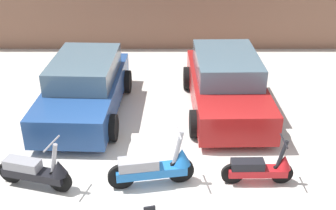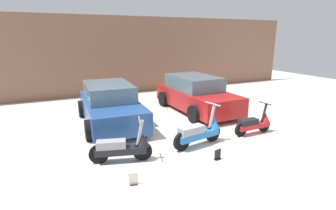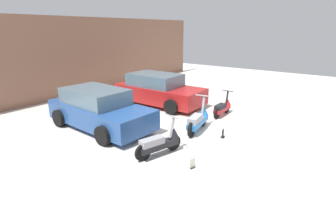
{
  "view_description": "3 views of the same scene",
  "coord_description": "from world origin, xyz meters",
  "px_view_note": "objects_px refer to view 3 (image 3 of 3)",
  "views": [
    {
      "loc": [
        -0.19,
        -5.95,
        4.93
      ],
      "look_at": [
        -0.18,
        2.12,
        0.76
      ],
      "focal_mm": 45.0,
      "sensor_mm": 36.0,
      "label": 1
    },
    {
      "loc": [
        -4.0,
        -5.31,
        2.89
      ],
      "look_at": [
        -0.6,
        2.07,
        0.74
      ],
      "focal_mm": 28.0,
      "sensor_mm": 36.0,
      "label": 2
    },
    {
      "loc": [
        -7.64,
        -3.75,
        3.31
      ],
      "look_at": [
        -0.46,
        1.61,
        0.67
      ],
      "focal_mm": 28.0,
      "sensor_mm": 36.0,
      "label": 3
    }
  ],
  "objects_px": {
    "scooter_front_center": "(223,107)",
    "car_rear_left": "(99,109)",
    "placard_near_left_scooter": "(192,164)",
    "scooter_front_right": "(199,119)",
    "car_rear_center": "(158,90)",
    "scooter_front_left": "(161,142)",
    "placard_near_right_scooter": "(223,134)"
  },
  "relations": [
    {
      "from": "car_rear_center",
      "to": "placard_near_left_scooter",
      "type": "height_order",
      "value": "car_rear_center"
    },
    {
      "from": "scooter_front_left",
      "to": "placard_near_left_scooter",
      "type": "bearing_deg",
      "value": -80.26
    },
    {
      "from": "scooter_front_center",
      "to": "car_rear_left",
      "type": "bearing_deg",
      "value": 141.75
    },
    {
      "from": "placard_near_left_scooter",
      "to": "placard_near_right_scooter",
      "type": "bearing_deg",
      "value": 5.56
    },
    {
      "from": "placard_near_left_scooter",
      "to": "car_rear_center",
      "type": "bearing_deg",
      "value": 47.05
    },
    {
      "from": "scooter_front_right",
      "to": "scooter_front_center",
      "type": "xyz_separation_m",
      "value": [
        1.95,
        0.04,
        -0.07
      ]
    },
    {
      "from": "scooter_front_right",
      "to": "scooter_front_center",
      "type": "height_order",
      "value": "scooter_front_right"
    },
    {
      "from": "car_rear_left",
      "to": "placard_near_left_scooter",
      "type": "xyz_separation_m",
      "value": [
        -0.47,
        -4.02,
        -0.53
      ]
    },
    {
      "from": "scooter_front_left",
      "to": "placard_near_left_scooter",
      "type": "height_order",
      "value": "scooter_front_left"
    },
    {
      "from": "car_rear_left",
      "to": "scooter_front_left",
      "type": "bearing_deg",
      "value": -4.67
    },
    {
      "from": "scooter_front_left",
      "to": "scooter_front_right",
      "type": "height_order",
      "value": "scooter_front_right"
    },
    {
      "from": "car_rear_center",
      "to": "scooter_front_left",
      "type": "bearing_deg",
      "value": -51.59
    },
    {
      "from": "car_rear_left",
      "to": "placard_near_right_scooter",
      "type": "relative_size",
      "value": 15.44
    },
    {
      "from": "car_rear_center",
      "to": "placard_near_left_scooter",
      "type": "relative_size",
      "value": 15.61
    },
    {
      "from": "scooter_front_center",
      "to": "placard_near_right_scooter",
      "type": "height_order",
      "value": "scooter_front_center"
    },
    {
      "from": "scooter_front_left",
      "to": "car_rear_left",
      "type": "relative_size",
      "value": 0.36
    },
    {
      "from": "placard_near_left_scooter",
      "to": "scooter_front_right",
      "type": "bearing_deg",
      "value": 26.91
    },
    {
      "from": "scooter_front_center",
      "to": "car_rear_left",
      "type": "relative_size",
      "value": 0.33
    },
    {
      "from": "scooter_front_right",
      "to": "car_rear_center",
      "type": "bearing_deg",
      "value": 51.45
    },
    {
      "from": "placard_near_left_scooter",
      "to": "car_rear_left",
      "type": "bearing_deg",
      "value": 83.35
    },
    {
      "from": "scooter_front_center",
      "to": "car_rear_center",
      "type": "height_order",
      "value": "car_rear_center"
    },
    {
      "from": "car_rear_left",
      "to": "car_rear_center",
      "type": "height_order",
      "value": "car_rear_center"
    },
    {
      "from": "scooter_front_left",
      "to": "placard_near_right_scooter",
      "type": "bearing_deg",
      "value": -6.93
    },
    {
      "from": "car_rear_center",
      "to": "placard_near_left_scooter",
      "type": "distance_m",
      "value": 5.77
    },
    {
      "from": "scooter_front_left",
      "to": "placard_near_right_scooter",
      "type": "relative_size",
      "value": 5.55
    },
    {
      "from": "scooter_front_left",
      "to": "car_rear_left",
      "type": "distance_m",
      "value": 3.0
    },
    {
      "from": "scooter_front_left",
      "to": "placard_near_right_scooter",
      "type": "distance_m",
      "value": 2.26
    },
    {
      "from": "placard_near_left_scooter",
      "to": "placard_near_right_scooter",
      "type": "xyz_separation_m",
      "value": [
        2.18,
        0.21,
        0.0
      ]
    },
    {
      "from": "car_rear_left",
      "to": "car_rear_center",
      "type": "xyz_separation_m",
      "value": [
        3.44,
        0.18,
        0.01
      ]
    },
    {
      "from": "car_rear_center",
      "to": "placard_near_right_scooter",
      "type": "xyz_separation_m",
      "value": [
        -1.74,
        -3.99,
        -0.54
      ]
    },
    {
      "from": "car_rear_center",
      "to": "placard_near_right_scooter",
      "type": "bearing_deg",
      "value": -24.64
    },
    {
      "from": "car_rear_left",
      "to": "placard_near_right_scooter",
      "type": "xyz_separation_m",
      "value": [
        1.71,
        -3.81,
        -0.53
      ]
    }
  ]
}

